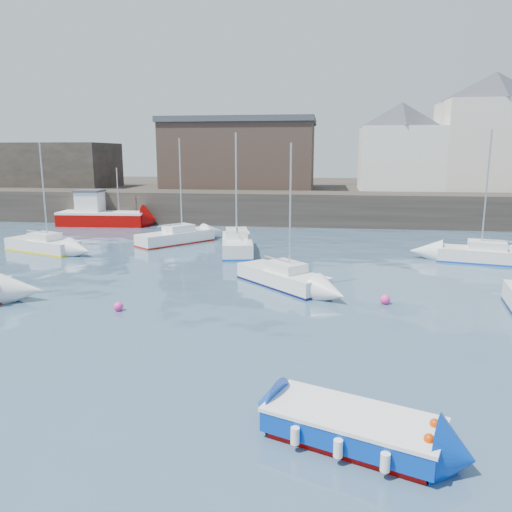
# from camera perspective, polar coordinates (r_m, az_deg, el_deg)

# --- Properties ---
(water) EXTENTS (220.00, 220.00, 0.00)m
(water) POSITION_cam_1_polar(r_m,az_deg,el_deg) (14.79, -6.57, -15.18)
(water) COLOR #2D4760
(water) RESTS_ON ground
(quay_wall) EXTENTS (90.00, 5.00, 3.00)m
(quay_wall) POSITION_cam_1_polar(r_m,az_deg,el_deg) (48.16, 3.75, 5.49)
(quay_wall) COLOR #28231E
(quay_wall) RESTS_ON ground
(land_strip) EXTENTS (90.00, 32.00, 2.80)m
(land_strip) POSITION_cam_1_polar(r_m,az_deg,el_deg) (66.06, 4.89, 7.05)
(land_strip) COLOR #28231E
(land_strip) RESTS_ON ground
(bldg_east_a) EXTENTS (13.36, 13.36, 11.80)m
(bldg_east_a) POSITION_cam_1_polar(r_m,az_deg,el_deg) (57.26, 25.33, 12.73)
(bldg_east_a) COLOR beige
(bldg_east_a) RESTS_ON land_strip
(bldg_east_d) EXTENTS (11.14, 11.14, 8.95)m
(bldg_east_d) POSITION_cam_1_polar(r_m,az_deg,el_deg) (54.79, 16.16, 11.95)
(bldg_east_d) COLOR white
(bldg_east_d) RESTS_ON land_strip
(warehouse) EXTENTS (16.40, 10.40, 7.60)m
(warehouse) POSITION_cam_1_polar(r_m,az_deg,el_deg) (56.55, -1.78, 11.62)
(warehouse) COLOR #3D2D26
(warehouse) RESTS_ON land_strip
(bldg_west) EXTENTS (14.00, 8.00, 5.00)m
(bldg_west) POSITION_cam_1_polar(r_m,az_deg,el_deg) (63.14, -22.33, 9.57)
(bldg_west) COLOR #353028
(bldg_west) RESTS_ON land_strip
(blue_dinghy) EXTENTS (4.41, 3.08, 0.77)m
(blue_dinghy) POSITION_cam_1_polar(r_m,az_deg,el_deg) (12.46, 10.92, -18.57)
(blue_dinghy) COLOR #910301
(blue_dinghy) RESTS_ON ground
(fishing_boat) EXTENTS (8.23, 3.51, 5.34)m
(fishing_boat) POSITION_cam_1_polar(r_m,az_deg,el_deg) (49.23, -17.34, 4.57)
(fishing_boat) COLOR #910301
(fishing_boat) RESTS_ON ground
(sailboat_b) EXTENTS (5.17, 5.19, 7.15)m
(sailboat_b) POSITION_cam_1_polar(r_m,az_deg,el_deg) (25.49, 3.06, -2.42)
(sailboat_b) COLOR white
(sailboat_b) RESTS_ON ground
(sailboat_d) EXTENTS (6.60, 3.39, 8.05)m
(sailboat_d) POSITION_cam_1_polar(r_m,az_deg,el_deg) (34.07, 25.25, 0.10)
(sailboat_d) COLOR white
(sailboat_d) RESTS_ON ground
(sailboat_e) EXTENTS (5.99, 3.74, 7.35)m
(sailboat_e) POSITION_cam_1_polar(r_m,az_deg,el_deg) (37.36, -23.17, 1.19)
(sailboat_e) COLOR white
(sailboat_e) RESTS_ON ground
(sailboat_f) EXTENTS (3.14, 6.43, 8.01)m
(sailboat_f) POSITION_cam_1_polar(r_m,az_deg,el_deg) (34.23, -2.21, 1.40)
(sailboat_f) COLOR white
(sailboat_f) RESTS_ON ground
(sailboat_h) EXTENTS (5.25, 5.89, 7.73)m
(sailboat_h) POSITION_cam_1_polar(r_m,az_deg,el_deg) (37.97, -9.13, 2.18)
(sailboat_h) COLOR white
(sailboat_h) RESTS_ON ground
(buoy_near) EXTENTS (0.41, 0.41, 0.41)m
(buoy_near) POSITION_cam_1_polar(r_m,az_deg,el_deg) (22.44, -15.42, -6.03)
(buoy_near) COLOR #FF3395
(buoy_near) RESTS_ON ground
(buoy_mid) EXTENTS (0.45, 0.45, 0.45)m
(buoy_mid) POSITION_cam_1_polar(r_m,az_deg,el_deg) (23.33, 14.53, -5.31)
(buoy_mid) COLOR #FF3395
(buoy_mid) RESTS_ON ground
(buoy_far) EXTENTS (0.35, 0.35, 0.35)m
(buoy_far) POSITION_cam_1_polar(r_m,az_deg,el_deg) (33.84, -0.69, 0.32)
(buoy_far) COLOR #FF3395
(buoy_far) RESTS_ON ground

